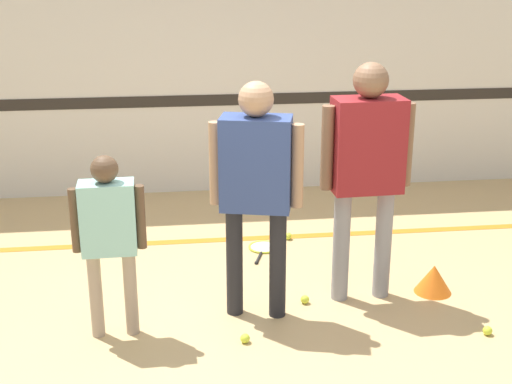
{
  "coord_description": "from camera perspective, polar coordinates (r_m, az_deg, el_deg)",
  "views": [
    {
      "loc": [
        -0.59,
        -4.47,
        2.56
      ],
      "look_at": [
        -0.01,
        0.21,
        0.95
      ],
      "focal_mm": 50.0,
      "sensor_mm": 36.0,
      "label": 1
    }
  ],
  "objects": [
    {
      "name": "racket_spare_on_floor",
      "position": [
        6.45,
        0.61,
        -4.49
      ],
      "size": [
        0.36,
        0.53,
        0.03
      ],
      "rotation": [
        0.0,
        0.0,
        4.39
      ],
      "color": "#C6D838",
      "rests_on": "ground_plane"
    },
    {
      "name": "person_instructor",
      "position": [
        4.95,
        0.0,
        1.3
      ],
      "size": [
        0.64,
        0.38,
        1.73
      ],
      "rotation": [
        0.0,
        0.0,
        -0.24
      ],
      "color": "#232328",
      "rests_on": "ground_plane"
    },
    {
      "name": "tennis_ball_stray_right",
      "position": [
        5.5,
        3.93,
        -8.57
      ],
      "size": [
        0.07,
        0.07,
        0.07
      ],
      "primitive_type": "sphere",
      "color": "#CCE038",
      "rests_on": "ground_plane"
    },
    {
      "name": "person_student_right",
      "position": [
        5.26,
        8.86,
        2.74
      ],
      "size": [
        0.69,
        0.3,
        1.82
      ],
      "rotation": [
        0.0,
        0.0,
        -3.1
      ],
      "color": "gray",
      "rests_on": "ground_plane"
    },
    {
      "name": "training_cone",
      "position": [
        5.8,
        14.02,
        -6.75
      ],
      "size": [
        0.29,
        0.29,
        0.23
      ],
      "color": "orange",
      "rests_on": "ground_plane"
    },
    {
      "name": "wall_back",
      "position": [
        7.69,
        -2.65,
        11.59
      ],
      "size": [
        16.0,
        0.07,
        3.2
      ],
      "color": "silver",
      "rests_on": "ground_plane"
    },
    {
      "name": "tennis_ball_stray_left",
      "position": [
        5.33,
        18.03,
        -10.5
      ],
      "size": [
        0.07,
        0.07,
        0.07
      ],
      "primitive_type": "sphere",
      "color": "#CCE038",
      "rests_on": "ground_plane"
    },
    {
      "name": "tennis_ball_by_spare_racket",
      "position": [
        6.65,
        2.61,
        -3.55
      ],
      "size": [
        0.07,
        0.07,
        0.07
      ],
      "primitive_type": "sphere",
      "color": "#CCE038",
      "rests_on": "ground_plane"
    },
    {
      "name": "ground_plane",
      "position": [
        5.18,
        0.4,
        -10.78
      ],
      "size": [
        16.0,
        16.0,
        0.0
      ],
      "primitive_type": "plane",
      "color": "tan"
    },
    {
      "name": "tennis_ball_near_instructor",
      "position": [
        4.99,
        -0.88,
        -11.63
      ],
      "size": [
        0.07,
        0.07,
        0.07
      ],
      "primitive_type": "sphere",
      "color": "#CCE038",
      "rests_on": "ground_plane"
    },
    {
      "name": "floor_stripe",
      "position": [
        6.66,
        -1.44,
        -3.77
      ],
      "size": [
        14.4,
        0.1,
        0.01
      ],
      "color": "orange",
      "rests_on": "ground_plane"
    },
    {
      "name": "person_student_left",
      "position": [
        4.86,
        -11.71,
        -2.78
      ],
      "size": [
        0.49,
        0.21,
        1.3
      ],
      "rotation": [
        0.0,
        0.0,
        0.03
      ],
      "color": "tan",
      "rests_on": "ground_plane"
    }
  ]
}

